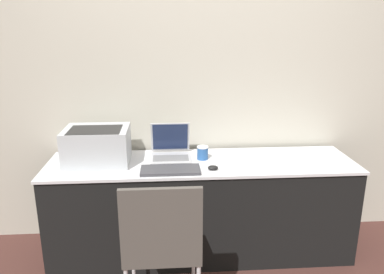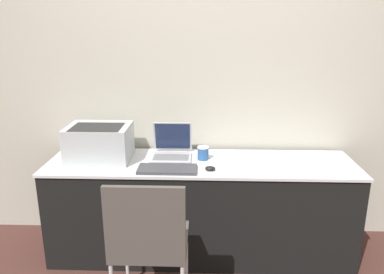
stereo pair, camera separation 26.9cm
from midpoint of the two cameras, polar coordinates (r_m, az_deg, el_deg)
The scene contains 9 objects.
ground_plane at distance 2.83m, azimuth 4.10°, elevation -20.05°, with size 14.00×14.00×0.00m, color #472823.
wall_back at distance 2.93m, azimuth 4.20°, elevation 8.99°, with size 8.00×0.05×2.60m.
table at distance 2.87m, azimuth 4.06°, elevation -10.75°, with size 2.23×0.58×0.74m.
printer at distance 2.78m, azimuth -11.29°, elevation -0.72°, with size 0.45×0.35×0.26m.
laptop_left at distance 2.80m, azimuth -0.38°, elevation -2.01°, with size 0.29×0.30×0.25m.
external_keyboard at distance 2.56m, azimuth -0.77°, elevation -4.97°, with size 0.40×0.18×0.02m.
coffee_cup at distance 2.76m, azimuth 4.49°, elevation -2.51°, with size 0.08×0.08×0.10m.
mouse at distance 2.57m, azimuth 5.79°, elevation -4.84°, with size 0.07×0.05×0.03m.
chair at distance 2.18m, azimuth -2.98°, elevation -15.13°, with size 0.43×0.42×0.91m.
Camera 2 is at (0.02, -2.27, 1.69)m, focal length 35.00 mm.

